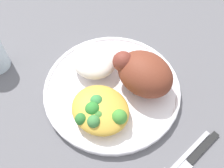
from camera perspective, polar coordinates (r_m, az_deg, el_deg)
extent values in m
plane|color=#5C5B60|center=(0.53, 0.00, -1.65)|extent=(2.00, 2.00, 0.00)
cylinder|color=white|center=(0.53, 0.00, -1.27)|extent=(0.27, 0.27, 0.01)
torus|color=white|center=(0.52, 0.00, -0.88)|extent=(0.28, 0.28, 0.01)
ellipsoid|color=brown|center=(0.49, 7.28, 2.22)|extent=(0.11, 0.09, 0.07)
sphere|color=brown|center=(0.49, 2.08, 5.21)|extent=(0.04, 0.04, 0.04)
ellipsoid|color=white|center=(0.53, -3.98, 5.26)|extent=(0.09, 0.09, 0.04)
ellipsoid|color=gold|center=(0.47, -2.60, -5.61)|extent=(0.11, 0.10, 0.03)
sphere|color=#418542|center=(0.45, -4.06, -8.23)|extent=(0.02, 0.02, 0.02)
sphere|color=#459235|center=(0.46, 1.63, -7.28)|extent=(0.03, 0.03, 0.03)
sphere|color=#3B8C43|center=(0.47, -3.44, -3.88)|extent=(0.03, 0.03, 0.03)
sphere|color=#407E33|center=(0.46, -2.93, -7.04)|extent=(0.02, 0.02, 0.02)
sphere|color=#2D712E|center=(0.46, -6.83, -7.69)|extent=(0.02, 0.02, 0.02)
sphere|color=#3B8B43|center=(0.47, -3.69, -5.43)|extent=(0.02, 0.02, 0.02)
sphere|color=#318632|center=(0.46, -4.32, -5.56)|extent=(0.03, 0.03, 0.03)
cube|color=#B2B2B7|center=(0.49, 16.68, -14.06)|extent=(0.02, 0.11, 0.01)
cube|color=black|center=(0.50, 19.54, -12.96)|extent=(0.02, 0.08, 0.01)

